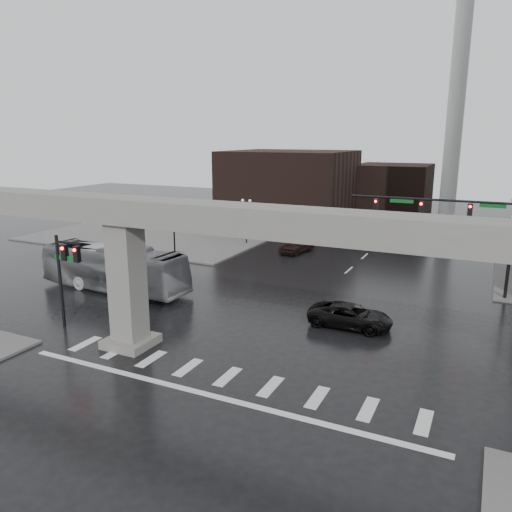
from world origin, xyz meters
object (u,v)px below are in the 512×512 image
at_px(signal_mast_arm, 457,219).
at_px(pickup_truck, 350,316).
at_px(city_bus, 114,268).
at_px(far_car, 297,245).

distance_m(signal_mast_arm, pickup_truck, 12.70).
distance_m(pickup_truck, city_bus, 19.00).
bearing_deg(far_car, city_bus, -102.36).
bearing_deg(pickup_truck, signal_mast_arm, -26.92).
height_order(pickup_truck, city_bus, city_bus).
bearing_deg(signal_mast_arm, pickup_truck, -116.57).
xyz_separation_m(pickup_truck, far_car, (-10.61, 18.19, 0.08)).
xyz_separation_m(signal_mast_arm, city_bus, (-24.17, -10.74, -4.04)).
height_order(pickup_truck, far_car, far_car).
relative_size(signal_mast_arm, pickup_truck, 2.27).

